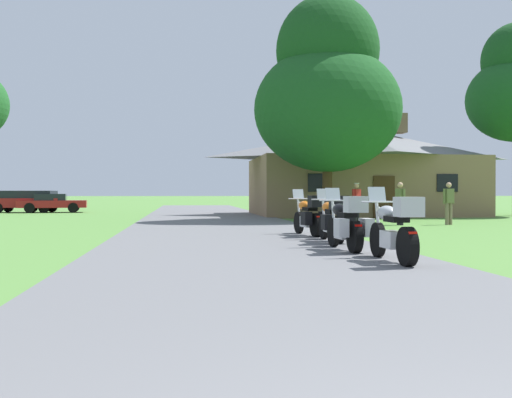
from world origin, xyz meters
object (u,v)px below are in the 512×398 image
motorcycle_silver_nearest_to_camera (395,230)px  bystander_olive_shirt_beside_signpost (449,201)px  bystander_red_shirt_near_lodge (357,200)px  motorcycle_orange_farthest_in_row (310,216)px  bystander_olive_shirt_by_tree (400,201)px  motorcycle_black_second_in_row (347,224)px  motorcycle_orange_third_in_row (333,219)px  parked_red_sedan_far_left (52,203)px  tree_by_lodge_front (327,92)px  parked_red_suv_far_left (27,200)px

motorcycle_silver_nearest_to_camera → bystander_olive_shirt_beside_signpost: bearing=61.3°
bystander_red_shirt_near_lodge → motorcycle_orange_farthest_in_row: bearing=28.1°
bystander_olive_shirt_beside_signpost → bystander_olive_shirt_by_tree: 1.98m
motorcycle_black_second_in_row → bystander_red_shirt_near_lodge: bystander_red_shirt_near_lodge is taller
bystander_olive_shirt_beside_signpost → bystander_olive_shirt_by_tree: size_ratio=1.00×
bystander_red_shirt_near_lodge → bystander_olive_shirt_beside_signpost: bearing=96.2°
motorcycle_black_second_in_row → bystander_olive_shirt_beside_signpost: bearing=53.8°
motorcycle_orange_third_in_row → bystander_red_shirt_near_lodge: size_ratio=1.23×
motorcycle_black_second_in_row → bystander_red_shirt_near_lodge: size_ratio=1.24×
motorcycle_orange_third_in_row → motorcycle_black_second_in_row: bearing=-97.3°
motorcycle_orange_third_in_row → bystander_olive_shirt_beside_signpost: size_ratio=1.25×
bystander_olive_shirt_beside_signpost → bystander_red_shirt_near_lodge: bearing=114.6°
parked_red_sedan_far_left → tree_by_lodge_front: bearing=-139.7°
parked_red_sedan_far_left → motorcycle_orange_third_in_row: bearing=-162.1°
parked_red_suv_far_left → parked_red_sedan_far_left: (1.66, -0.32, -0.13)m
motorcycle_silver_nearest_to_camera → bystander_red_shirt_near_lodge: bearing=75.3°
motorcycle_black_second_in_row → parked_red_suv_far_left: 31.24m
motorcycle_orange_third_in_row → bystander_olive_shirt_by_tree: bystander_olive_shirt_by_tree is taller
bystander_olive_shirt_by_tree → tree_by_lodge_front: (-1.97, 3.79, 4.82)m
motorcycle_orange_farthest_in_row → bystander_red_shirt_near_lodge: bearing=58.4°
bystander_red_shirt_near_lodge → motorcycle_silver_nearest_to_camera: bearing=37.8°
motorcycle_black_second_in_row → bystander_olive_shirt_by_tree: 11.71m
motorcycle_orange_farthest_in_row → parked_red_suv_far_left: 27.39m
motorcycle_black_second_in_row → bystander_olive_shirt_by_tree: (5.04, 10.57, 0.32)m
motorcycle_orange_farthest_in_row → tree_by_lodge_front: bearing=65.8°
bystander_olive_shirt_by_tree → tree_by_lodge_front: size_ratio=0.17×
motorcycle_orange_third_in_row → motorcycle_orange_farthest_in_row: 2.21m
bystander_olive_shirt_by_tree → motorcycle_silver_nearest_to_camera: bearing=142.3°
motorcycle_black_second_in_row → tree_by_lodge_front: bearing=75.3°
motorcycle_orange_third_in_row → motorcycle_silver_nearest_to_camera: bearing=-90.6°
bystander_red_shirt_near_lodge → bystander_olive_shirt_beside_signpost: (2.86, -2.93, -0.02)m
motorcycle_black_second_in_row → parked_red_sedan_far_left: motorcycle_black_second_in_row is taller
motorcycle_orange_third_in_row → parked_red_sedan_far_left: 28.36m
motorcycle_silver_nearest_to_camera → bystander_olive_shirt_beside_signpost: 14.37m
bystander_red_shirt_near_lodge → tree_by_lodge_front: bearing=-76.3°
motorcycle_orange_farthest_in_row → bystander_olive_shirt_beside_signpost: bystander_olive_shirt_beside_signpost is taller
motorcycle_silver_nearest_to_camera → motorcycle_orange_farthest_in_row: 6.53m
bystander_olive_shirt_beside_signpost → parked_red_suv_far_left: (-20.31, 17.70, -0.15)m
motorcycle_black_second_in_row → parked_red_suv_far_left: (-13.30, 28.27, 0.17)m
parked_red_sedan_far_left → motorcycle_black_second_in_row: bearing=-164.3°
motorcycle_orange_farthest_in_row → bystander_olive_shirt_beside_signpost: (6.85, 6.14, 0.32)m
motorcycle_silver_nearest_to_camera → bystander_olive_shirt_by_tree: bystander_olive_shirt_by_tree is taller
bystander_olive_shirt_beside_signpost → parked_red_sedan_far_left: (-18.66, 17.39, -0.29)m
motorcycle_black_second_in_row → parked_red_sedan_far_left: size_ratio=0.47×
bystander_red_shirt_near_lodge → parked_red_suv_far_left: size_ratio=0.35×
motorcycle_black_second_in_row → bystander_olive_shirt_beside_signpost: size_ratio=1.25×
motorcycle_orange_farthest_in_row → motorcycle_silver_nearest_to_camera: bearing=-97.2°
bystander_olive_shirt_beside_signpost → parked_red_suv_far_left: size_ratio=0.35×
motorcycle_orange_farthest_in_row → bystander_olive_shirt_by_tree: 7.84m
motorcycle_orange_farthest_in_row → parked_red_sedan_far_left: size_ratio=0.47×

